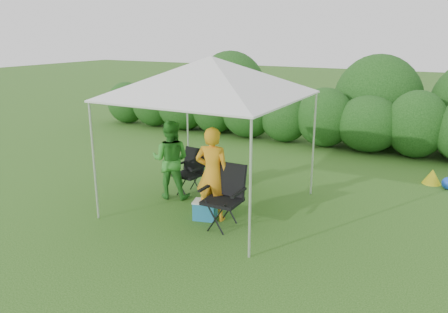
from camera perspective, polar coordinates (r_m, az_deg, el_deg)
The scene contains 10 objects.
ground at distance 8.12m, azimuth -3.35°, elevation -7.53°, with size 70.00×70.00×0.00m, color #386821.
hedge at distance 13.15m, azimuth 10.60°, elevation 5.11°, with size 15.07×1.53×1.80m.
canopy at distance 7.92m, azimuth -1.72°, elevation 10.36°, with size 3.10×3.10×2.83m.
chair_right at distance 7.45m, azimuth 0.15°, elevation -4.64°, with size 0.68×0.61×1.08m.
chair_left at distance 9.03m, azimuth -4.37°, elevation -1.54°, with size 0.63×0.58×0.93m.
man at distance 7.63m, azimuth -1.53°, elevation -2.32°, with size 0.62×0.40×1.69m, color orange.
woman at distance 8.75m, azimuth -6.98°, elevation -0.40°, with size 0.77×0.60×1.58m, color #368F2F.
cooler at distance 7.86m, azimuth -2.50°, elevation -6.98°, with size 0.47×0.39×0.34m.
bottle at distance 7.69m, azimuth -2.29°, elevation -5.28°, with size 0.06×0.06×0.21m, color #592D0C.
lawn_toy at distance 10.61m, azimuth 25.98°, elevation -2.57°, with size 0.66×0.55×0.33m.
Camera 1 is at (3.95, -6.33, 3.23)m, focal length 35.00 mm.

